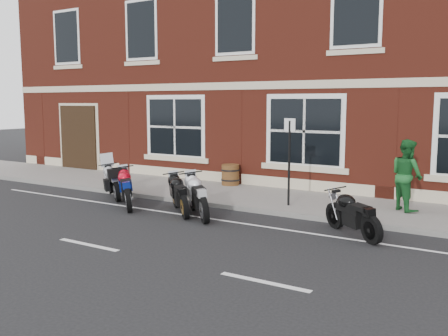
{
  "coord_description": "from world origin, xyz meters",
  "views": [
    {
      "loc": [
        7.5,
        -9.89,
        2.88
      ],
      "look_at": [
        0.38,
        1.6,
        1.08
      ],
      "focal_mm": 40.0,
      "sensor_mm": 36.0,
      "label": 1
    }
  ],
  "objects_px": {
    "moto_sport_silver": "(199,194)",
    "pedestrian_right": "(407,175)",
    "barrel_planter": "(230,175)",
    "moto_sport_black": "(181,193)",
    "moto_touring_silver": "(114,180)",
    "moto_naked_black": "(353,212)",
    "moto_sport_red": "(128,187)",
    "parking_sign": "(289,155)"
  },
  "relations": [
    {
      "from": "parking_sign",
      "to": "barrel_planter",
      "type": "bearing_deg",
      "value": 153.43
    },
    {
      "from": "moto_touring_silver",
      "to": "moto_sport_silver",
      "type": "relative_size",
      "value": 1.01
    },
    {
      "from": "moto_sport_black",
      "to": "barrel_planter",
      "type": "bearing_deg",
      "value": 55.64
    },
    {
      "from": "barrel_planter",
      "to": "moto_sport_black",
      "type": "bearing_deg",
      "value": -78.28
    },
    {
      "from": "moto_sport_red",
      "to": "pedestrian_right",
      "type": "xyz_separation_m",
      "value": [
        6.76,
        2.94,
        0.48
      ]
    },
    {
      "from": "moto_sport_black",
      "to": "moto_naked_black",
      "type": "relative_size",
      "value": 0.96
    },
    {
      "from": "moto_touring_silver",
      "to": "moto_naked_black",
      "type": "xyz_separation_m",
      "value": [
        7.52,
        -0.5,
        -0.02
      ]
    },
    {
      "from": "moto_touring_silver",
      "to": "moto_sport_black",
      "type": "height_order",
      "value": "moto_touring_silver"
    },
    {
      "from": "moto_touring_silver",
      "to": "moto_sport_red",
      "type": "height_order",
      "value": "moto_touring_silver"
    },
    {
      "from": "moto_sport_black",
      "to": "moto_sport_silver",
      "type": "height_order",
      "value": "moto_sport_silver"
    },
    {
      "from": "moto_sport_black",
      "to": "barrel_planter",
      "type": "distance_m",
      "value": 3.9
    },
    {
      "from": "moto_touring_silver",
      "to": "pedestrian_right",
      "type": "height_order",
      "value": "pedestrian_right"
    },
    {
      "from": "moto_touring_silver",
      "to": "parking_sign",
      "type": "relative_size",
      "value": 0.71
    },
    {
      "from": "moto_sport_silver",
      "to": "moto_sport_black",
      "type": "bearing_deg",
      "value": 127.62
    },
    {
      "from": "pedestrian_right",
      "to": "parking_sign",
      "type": "height_order",
      "value": "parking_sign"
    },
    {
      "from": "moto_sport_black",
      "to": "moto_naked_black",
      "type": "distance_m",
      "value": 4.5
    },
    {
      "from": "moto_touring_silver",
      "to": "moto_naked_black",
      "type": "relative_size",
      "value": 1.02
    },
    {
      "from": "moto_touring_silver",
      "to": "barrel_planter",
      "type": "height_order",
      "value": "moto_touring_silver"
    },
    {
      "from": "moto_touring_silver",
      "to": "barrel_planter",
      "type": "bearing_deg",
      "value": 2.36
    },
    {
      "from": "moto_naked_black",
      "to": "barrel_planter",
      "type": "relative_size",
      "value": 2.35
    },
    {
      "from": "pedestrian_right",
      "to": "moto_naked_black",
      "type": "bearing_deg",
      "value": 121.39
    },
    {
      "from": "moto_sport_silver",
      "to": "barrel_planter",
      "type": "xyz_separation_m",
      "value": [
        -1.43,
        3.9,
        -0.09
      ]
    },
    {
      "from": "moto_naked_black",
      "to": "barrel_planter",
      "type": "height_order",
      "value": "moto_naked_black"
    },
    {
      "from": "pedestrian_right",
      "to": "moto_touring_silver",
      "type": "bearing_deg",
      "value": 57.94
    },
    {
      "from": "moto_sport_black",
      "to": "parking_sign",
      "type": "relative_size",
      "value": 0.66
    },
    {
      "from": "moto_sport_silver",
      "to": "pedestrian_right",
      "type": "relative_size",
      "value": 0.89
    },
    {
      "from": "moto_sport_red",
      "to": "barrel_planter",
      "type": "distance_m",
      "value": 4.06
    },
    {
      "from": "moto_sport_black",
      "to": "parking_sign",
      "type": "bearing_deg",
      "value": -6.96
    },
    {
      "from": "moto_sport_black",
      "to": "moto_naked_black",
      "type": "bearing_deg",
      "value": -44.05
    },
    {
      "from": "moto_sport_red",
      "to": "barrel_planter",
      "type": "xyz_separation_m",
      "value": [
        0.93,
        3.95,
        -0.09
      ]
    },
    {
      "from": "moto_naked_black",
      "to": "moto_sport_red",
      "type": "bearing_deg",
      "value": 131.13
    },
    {
      "from": "pedestrian_right",
      "to": "barrel_planter",
      "type": "distance_m",
      "value": 5.95
    },
    {
      "from": "barrel_planter",
      "to": "parking_sign",
      "type": "distance_m",
      "value": 3.76
    },
    {
      "from": "moto_sport_black",
      "to": "pedestrian_right",
      "type": "distance_m",
      "value": 5.8
    },
    {
      "from": "moto_sport_silver",
      "to": "parking_sign",
      "type": "bearing_deg",
      "value": 4.32
    },
    {
      "from": "moto_sport_silver",
      "to": "barrel_planter",
      "type": "height_order",
      "value": "moto_sport_silver"
    },
    {
      "from": "moto_touring_silver",
      "to": "moto_sport_silver",
      "type": "height_order",
      "value": "moto_touring_silver"
    },
    {
      "from": "moto_touring_silver",
      "to": "pedestrian_right",
      "type": "distance_m",
      "value": 8.36
    },
    {
      "from": "moto_naked_black",
      "to": "parking_sign",
      "type": "bearing_deg",
      "value": 92.27
    },
    {
      "from": "moto_sport_red",
      "to": "pedestrian_right",
      "type": "relative_size",
      "value": 0.88
    },
    {
      "from": "barrel_planter",
      "to": "parking_sign",
      "type": "bearing_deg",
      "value": -33.48
    },
    {
      "from": "moto_sport_silver",
      "to": "parking_sign",
      "type": "xyz_separation_m",
      "value": [
        1.6,
        1.89,
        0.91
      ]
    }
  ]
}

